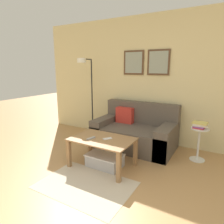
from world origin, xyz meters
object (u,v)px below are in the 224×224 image
object	(u,v)px
couch	(135,132)
remote_control	(91,138)
floor_lamp	(87,90)
storage_bin	(105,160)
cell_phone	(108,139)
book_stack	(200,125)
side_table	(199,141)
coffee_table	(102,144)

from	to	relation	value
couch	remote_control	size ratio (longest dim) A/B	10.12
remote_control	floor_lamp	bearing A→B (deg)	140.38
storage_bin	remote_control	bearing A→B (deg)	-147.94
floor_lamp	cell_phone	world-z (taller)	floor_lamp
storage_bin	book_stack	xyz separation A→B (m)	(1.23, 0.96, 0.52)
couch	floor_lamp	bearing A→B (deg)	-179.89
book_stack	cell_phone	world-z (taller)	book_stack
side_table	remote_control	size ratio (longest dim) A/B	3.75
side_table	remote_control	bearing A→B (deg)	-142.59
storage_bin	side_table	world-z (taller)	side_table
couch	cell_phone	world-z (taller)	couch
book_stack	side_table	bearing A→B (deg)	38.82
storage_bin	side_table	bearing A→B (deg)	38.12
floor_lamp	remote_control	bearing A→B (deg)	-51.34
storage_bin	cell_phone	world-z (taller)	cell_phone
couch	coffee_table	size ratio (longest dim) A/B	1.58
floor_lamp	remote_control	world-z (taller)	floor_lamp
storage_bin	side_table	size ratio (longest dim) A/B	0.99
cell_phone	storage_bin	bearing A→B (deg)	-124.54
book_stack	remote_control	bearing A→B (deg)	-142.60
couch	book_stack	distance (m)	1.20
coffee_table	remote_control	world-z (taller)	remote_control
couch	floor_lamp	distance (m)	1.38
coffee_table	cell_phone	bearing A→B (deg)	23.31
floor_lamp	remote_control	xyz separation A→B (m)	(0.89, -1.12, -0.59)
couch	book_stack	size ratio (longest dim) A/B	6.42
side_table	remote_control	distance (m)	1.79
cell_phone	couch	bearing A→B (deg)	121.18
side_table	book_stack	size ratio (longest dim) A/B	2.38
side_table	cell_phone	size ratio (longest dim) A/B	4.01
coffee_table	book_stack	distance (m)	1.62
book_stack	floor_lamp	bearing A→B (deg)	178.99
coffee_table	cell_phone	size ratio (longest dim) A/B	6.86
couch	book_stack	bearing A→B (deg)	-2.12
side_table	book_stack	world-z (taller)	book_stack
storage_bin	remote_control	world-z (taller)	remote_control
book_stack	remote_control	xyz separation A→B (m)	(-1.41, -1.08, -0.15)
storage_bin	floor_lamp	world-z (taller)	floor_lamp
couch	storage_bin	bearing A→B (deg)	-94.24
book_stack	remote_control	distance (m)	1.78
side_table	cell_phone	bearing A→B (deg)	-141.41
couch	storage_bin	distance (m)	1.03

